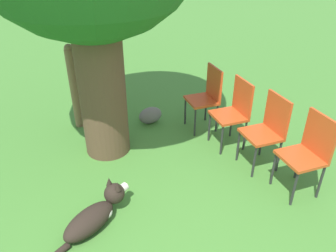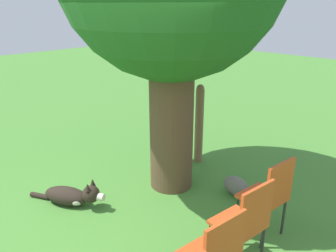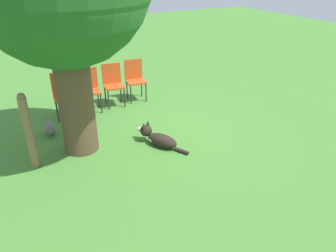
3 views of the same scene
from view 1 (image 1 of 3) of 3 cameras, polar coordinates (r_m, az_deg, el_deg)
ground_plane at (r=3.83m, az=-5.43°, el=-13.37°), size 30.00×30.00×0.00m
dog at (r=3.59m, az=-12.43°, el=-14.73°), size 1.04×0.60×0.40m
fence_post at (r=5.14m, az=-15.99°, el=6.57°), size 0.14×0.14×1.32m
red_chair_0 at (r=3.98m, az=23.30°, el=-3.80°), size 0.47×0.49×0.98m
red_chair_1 at (r=4.26m, az=16.98°, el=-0.21°), size 0.47×0.49×0.98m
red_chair_2 at (r=4.60m, az=11.51°, el=2.91°), size 0.47×0.49×0.98m
red_chair_3 at (r=4.99m, az=6.82°, el=5.55°), size 0.47×0.49×0.98m
garden_rock at (r=5.25m, az=-3.09°, el=1.87°), size 0.38×0.21×0.28m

